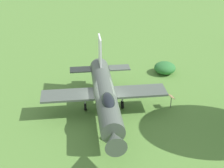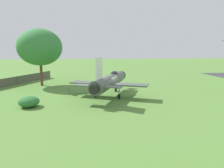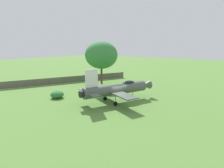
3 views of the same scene
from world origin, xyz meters
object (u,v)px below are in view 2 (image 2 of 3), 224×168
Objects in this scene: shrub_near_fence at (29,102)px; display_jet at (110,81)px; shade_tree at (40,47)px; info_plaque at (69,88)px.

display_jet is at bearing -64.93° from shrub_near_fence.
info_plaque is (-7.43, -5.00, -5.34)m from shade_tree.
info_plaque is at bearing 99.65° from display_jet.
shade_tree reaches higher than display_jet.
display_jet is 5.58× the size of shrub_near_fence.
info_plaque is at bearing -146.06° from shade_tree.
shrub_near_fence is 6.49m from info_plaque.
shade_tree is 4.34× the size of shrub_near_fence.
info_plaque reaches higher than shrub_near_fence.
info_plaque is (1.25, 5.34, -1.10)m from display_jet.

